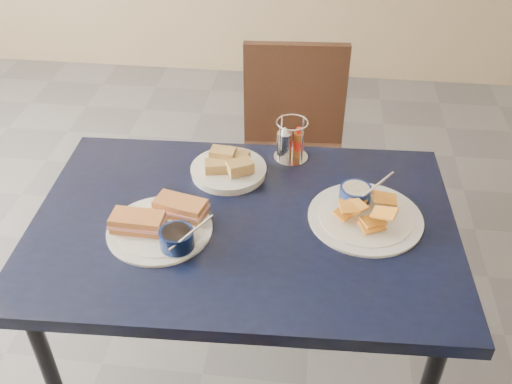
# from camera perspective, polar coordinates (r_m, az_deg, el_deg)

# --- Properties ---
(ground) EXTENTS (6.00, 6.00, 0.00)m
(ground) POSITION_cam_1_polar(r_m,az_deg,el_deg) (2.17, -5.39, -17.68)
(ground) COLOR #56565B
(ground) RESTS_ON ground
(dining_table) EXTENTS (1.21, 0.83, 0.75)m
(dining_table) POSITION_cam_1_polar(r_m,az_deg,el_deg) (1.63, -1.22, -4.65)
(dining_table) COLOR black
(dining_table) RESTS_ON ground
(chair_far) EXTENTS (0.45, 0.43, 0.89)m
(chair_far) POSITION_cam_1_polar(r_m,az_deg,el_deg) (2.38, 3.89, 5.19)
(chair_far) COLOR black
(chair_far) RESTS_ON ground
(sandwich_plate) EXTENTS (0.31, 0.29, 0.12)m
(sandwich_plate) POSITION_cam_1_polar(r_m,az_deg,el_deg) (1.55, -9.31, -3.19)
(sandwich_plate) COLOR white
(sandwich_plate) RESTS_ON dining_table
(plantain_plate) EXTENTS (0.32, 0.32, 0.12)m
(plantain_plate) POSITION_cam_1_polar(r_m,az_deg,el_deg) (1.62, 10.59, -1.79)
(plantain_plate) COLOR white
(plantain_plate) RESTS_ON dining_table
(bread_basket) EXTENTS (0.23, 0.23, 0.07)m
(bread_basket) POSITION_cam_1_polar(r_m,az_deg,el_deg) (1.75, -2.74, 2.44)
(bread_basket) COLOR white
(bread_basket) RESTS_ON dining_table
(condiment_caddy) EXTENTS (0.11, 0.11, 0.14)m
(condiment_caddy) POSITION_cam_1_polar(r_m,az_deg,el_deg) (1.81, 3.41, 4.95)
(condiment_caddy) COLOR silver
(condiment_caddy) RESTS_ON dining_table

